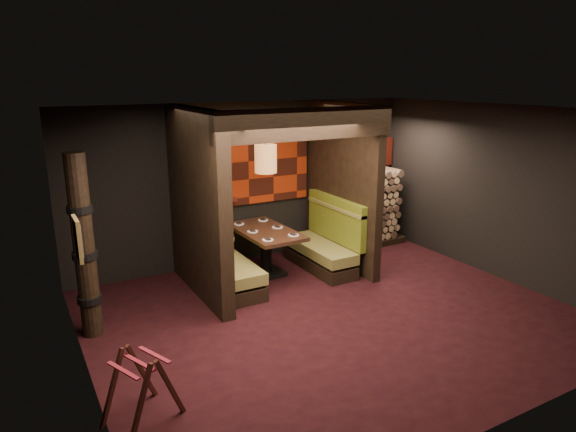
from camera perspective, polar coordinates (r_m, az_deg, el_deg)
The scene contains 23 objects.
floor at distance 7.43m, azimuth 5.00°, elevation -11.01°, with size 6.50×5.50×0.02m, color black.
ceiling at distance 6.67m, azimuth 5.58°, elevation 11.65°, with size 6.50×5.50×0.02m, color black.
wall_back at distance 9.25m, azimuth -4.44°, elevation 3.74°, with size 6.50×0.02×2.85m, color black.
wall_front at distance 5.03m, azimuth 23.51°, elevation -7.71°, with size 6.50×0.02×2.85m, color black.
wall_left at distance 5.80m, azimuth -22.42°, elevation -4.53°, with size 0.02×5.50×2.85m, color black.
wall_right at distance 9.12m, azimuth 22.44°, elevation 2.43°, with size 0.02×5.50×2.85m, color black.
partition_left at distance 7.76m, azimuth -10.01°, elevation 1.26°, with size 0.20×2.20×2.85m, color black.
partition_right at distance 8.99m, azimuth 6.00°, elevation 3.36°, with size 0.15×2.10×2.85m, color black.
header_beam at distance 7.26m, azimuth 2.18°, elevation 10.19°, with size 2.85×0.18×0.44m, color black.
tapa_back_panel at distance 9.13m, azimuth -4.50°, elevation 6.09°, with size 2.40×0.06×1.55m, color #A92C0B.
tapa_side_panel at distance 7.87m, azimuth -9.76°, elevation 4.64°, with size 0.04×1.85×1.45m, color #A92C0B.
lacquer_shelf at distance 8.98m, azimuth -7.58°, elevation 1.68°, with size 0.60×0.12×0.07m, color #591C13.
booth_bench_left at distance 8.19m, azimuth -7.11°, elevation -5.37°, with size 0.68×1.60×1.14m.
booth_bench_right at distance 9.02m, azimuth 4.08°, elevation -3.31°, with size 0.68×1.60×1.14m.
dining_table at distance 8.64m, azimuth -2.54°, elevation -3.03°, with size 0.86×1.53×0.80m.
place_settings at distance 8.57m, azimuth -2.56°, elevation -1.46°, with size 0.68×1.23×0.03m.
pendant_lamp at distance 8.26m, azimuth -2.50°, elevation 6.38°, with size 0.35×0.35×1.08m.
framed_picture at distance 5.84m, azimuth -22.32°, elevation -2.37°, with size 0.05×0.36×0.46m.
luggage_rack at distance 5.44m, azimuth -16.01°, elevation -17.55°, with size 0.83×0.72×0.76m.
totem_column at distance 6.94m, azimuth -21.71°, elevation -3.37°, with size 0.31×0.31×2.40m.
firewood_stack at distance 10.23m, azimuth 8.31°, elevation 0.86°, with size 1.73×0.70×1.50m.
mosaic_header at distance 10.28m, azimuth 7.41°, elevation 6.83°, with size 1.83×0.10×0.56m, color maroon.
bay_front_post at distance 9.25m, azimuth 5.53°, elevation 3.71°, with size 0.08×0.08×2.85m, color black.
Camera 1 is at (-3.80, -5.47, 3.29)m, focal length 32.00 mm.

